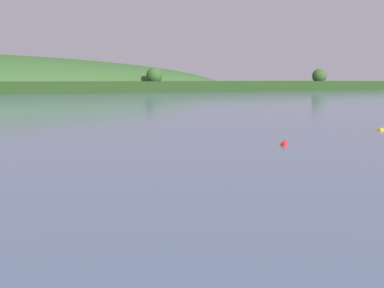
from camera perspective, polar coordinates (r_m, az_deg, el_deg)
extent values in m
sphere|color=#38602D|center=(275.54, -4.04, 7.29)|extent=(8.30, 8.30, 8.30)
sphere|color=#38602D|center=(337.97, 13.41, 7.07)|extent=(8.83, 8.83, 8.83)
sphere|color=red|center=(49.58, 9.85, -0.13)|extent=(0.76, 0.76, 0.76)
cylinder|color=black|center=(49.54, 9.86, 0.35)|extent=(0.04, 0.04, 0.08)
sphere|color=yellow|center=(67.02, 19.48, 1.37)|extent=(0.68, 0.68, 0.68)
cylinder|color=black|center=(66.99, 19.50, 1.70)|extent=(0.04, 0.04, 0.08)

